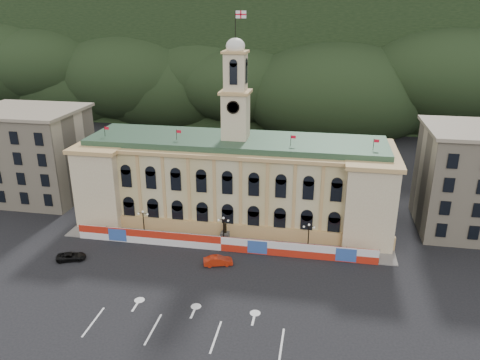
% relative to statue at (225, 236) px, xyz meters
% --- Properties ---
extents(ground, '(260.00, 260.00, 0.00)m').
position_rel_statue_xyz_m(ground, '(0.00, -18.00, -1.19)').
color(ground, black).
rests_on(ground, ground).
extents(lane_markings, '(26.00, 10.00, 0.02)m').
position_rel_statue_xyz_m(lane_markings, '(0.00, -23.00, -1.18)').
color(lane_markings, white).
rests_on(lane_markings, ground).
extents(hill_ridge, '(230.00, 80.00, 64.00)m').
position_rel_statue_xyz_m(hill_ridge, '(0.03, 103.99, 18.30)').
color(hill_ridge, black).
rests_on(hill_ridge, ground).
extents(city_hall, '(56.20, 17.60, 37.10)m').
position_rel_statue_xyz_m(city_hall, '(0.00, 9.63, 6.66)').
color(city_hall, '#C9BE91').
rests_on(city_hall, ground).
extents(side_building_left, '(21.00, 17.00, 18.60)m').
position_rel_statue_xyz_m(side_building_left, '(-43.00, 12.93, 8.14)').
color(side_building_left, '#C4B397').
rests_on(side_building_left, ground).
extents(hoarding_fence, '(50.00, 0.44, 2.50)m').
position_rel_statue_xyz_m(hoarding_fence, '(0.06, -2.93, 0.06)').
color(hoarding_fence, red).
rests_on(hoarding_fence, ground).
extents(pavement, '(56.00, 5.50, 0.16)m').
position_rel_statue_xyz_m(pavement, '(0.00, -0.25, -1.11)').
color(pavement, slate).
rests_on(pavement, ground).
extents(statue, '(1.40, 1.40, 3.72)m').
position_rel_statue_xyz_m(statue, '(0.00, 0.00, 0.00)').
color(statue, '#595651').
rests_on(statue, ground).
extents(lamp_left, '(1.96, 0.44, 5.15)m').
position_rel_statue_xyz_m(lamp_left, '(-14.00, -1.00, 1.89)').
color(lamp_left, black).
rests_on(lamp_left, ground).
extents(lamp_center, '(1.96, 0.44, 5.15)m').
position_rel_statue_xyz_m(lamp_center, '(0.00, -1.00, 1.89)').
color(lamp_center, black).
rests_on(lamp_center, ground).
extents(lamp_right, '(1.96, 0.44, 5.15)m').
position_rel_statue_xyz_m(lamp_right, '(14.00, -1.00, 1.89)').
color(lamp_right, black).
rests_on(lamp_right, ground).
extents(red_sedan, '(4.19, 5.42, 1.49)m').
position_rel_statue_xyz_m(red_sedan, '(0.53, -7.55, -0.44)').
color(red_sedan, '#AF220C').
rests_on(red_sedan, ground).
extents(black_suv, '(4.82, 5.74, 1.24)m').
position_rel_statue_xyz_m(black_suv, '(-22.64, -10.23, -0.57)').
color(black_suv, black).
rests_on(black_suv, ground).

